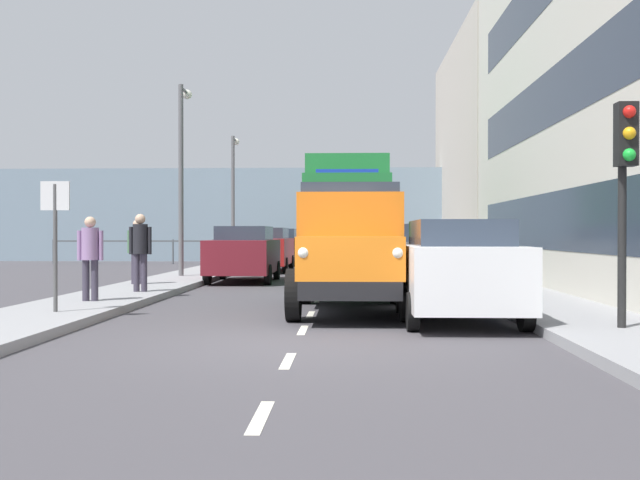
{
  "coord_description": "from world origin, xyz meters",
  "views": [
    {
      "loc": [
        -0.73,
        10.02,
        1.5
      ],
      "look_at": [
        0.24,
        -13.82,
        1.29
      ],
      "focal_mm": 41.49,
      "sensor_mm": 36.0,
      "label": 1
    }
  ],
  "objects": [
    {
      "name": "ground_plane",
      "position": [
        0.0,
        -8.91,
        0.0
      ],
      "size": [
        80.0,
        80.0,
        0.0
      ],
      "primitive_type": "plane",
      "color": "#423F44"
    },
    {
      "name": "sidewalk_left",
      "position": [
        -4.54,
        -8.91,
        0.07
      ],
      "size": [
        2.09,
        35.47,
        0.15
      ],
      "primitive_type": "cube",
      "color": "gray",
      "rests_on": "ground_plane"
    },
    {
      "name": "sidewalk_right",
      "position": [
        4.54,
        -8.91,
        0.07
      ],
      "size": [
        2.09,
        35.47,
        0.15
      ],
      "primitive_type": "cube",
      "color": "gray",
      "rests_on": "ground_plane"
    },
    {
      "name": "road_centreline_markings",
      "position": [
        0.0,
        -7.68,
        0.0
      ],
      "size": [
        0.12,
        29.82,
        0.01
      ],
      "color": "silver",
      "rests_on": "ground_plane"
    },
    {
      "name": "building_far_block",
      "position": [
        -9.88,
        -25.31,
        5.28
      ],
      "size": [
        8.59,
        13.75,
        10.56
      ],
      "color": "beige",
      "rests_on": "ground_plane"
    },
    {
      "name": "sea_horizon",
      "position": [
        0.0,
        -29.65,
        2.5
      ],
      "size": [
        80.0,
        0.8,
        5.0
      ],
      "primitive_type": "cube",
      "color": "gray",
      "rests_on": "ground_plane"
    },
    {
      "name": "seawall_railing",
      "position": [
        -0.0,
        -26.05,
        0.92
      ],
      "size": [
        28.08,
        0.08,
        1.2
      ],
      "color": "#4C5156",
      "rests_on": "ground_plane"
    },
    {
      "name": "truck_vintage_orange",
      "position": [
        -0.73,
        -3.84,
        1.18
      ],
      "size": [
        2.17,
        5.64,
        2.43
      ],
      "color": "black",
      "rests_on": "ground_plane"
    },
    {
      "name": "lorry_cargo_green",
      "position": [
        -0.65,
        -13.61,
        2.08
      ],
      "size": [
        2.58,
        8.2,
        3.87
      ],
      "color": "#1E7033",
      "rests_on": "ground_plane"
    },
    {
      "name": "car_white_kerbside_near",
      "position": [
        -2.55,
        -2.58,
        0.9
      ],
      "size": [
        1.9,
        4.15,
        1.72
      ],
      "color": "white",
      "rests_on": "ground_plane"
    },
    {
      "name": "car_grey_kerbside_1",
      "position": [
        -2.55,
        -7.95,
        0.89
      ],
      "size": [
        1.78,
        3.84,
        1.72
      ],
      "color": "slate",
      "rests_on": "ground_plane"
    },
    {
      "name": "car_silver_kerbside_2",
      "position": [
        -2.55,
        -13.02,
        0.89
      ],
      "size": [
        1.85,
        3.97,
        1.72
      ],
      "color": "#B7BABF",
      "rests_on": "ground_plane"
    },
    {
      "name": "car_maroon_oppositeside_0",
      "position": [
        2.55,
        -12.7,
        0.9
      ],
      "size": [
        1.96,
        4.15,
        1.72
      ],
      "color": "maroon",
      "rests_on": "ground_plane"
    },
    {
      "name": "car_red_oppositeside_1",
      "position": [
        2.55,
        -18.99,
        0.9
      ],
      "size": [
        1.89,
        4.7,
        1.72
      ],
      "color": "#B21E1E",
      "rests_on": "ground_plane"
    },
    {
      "name": "car_black_oppositeside_2",
      "position": [
        2.55,
        -24.73,
        0.9
      ],
      "size": [
        1.86,
        4.58,
        1.72
      ],
      "color": "black",
      "rests_on": "ground_plane"
    },
    {
      "name": "pedestrian_strolling",
      "position": [
        4.47,
        -4.54,
        1.14
      ],
      "size": [
        0.53,
        0.34,
        1.69
      ],
      "color": "#383342",
      "rests_on": "sidewalk_right"
    },
    {
      "name": "pedestrian_in_dark_coat",
      "position": [
        4.13,
        -6.91,
        1.22
      ],
      "size": [
        0.53,
        0.34,
        1.8
      ],
      "color": "#383342",
      "rests_on": "sidewalk_right"
    },
    {
      "name": "pedestrian_with_bag",
      "position": [
        4.94,
        -9.43,
        1.16
      ],
      "size": [
        0.53,
        0.34,
        1.72
      ],
      "color": "#383342",
      "rests_on": "sidewalk_right"
    },
    {
      "name": "traffic_light_near",
      "position": [
        -4.62,
        -0.62,
        2.47
      ],
      "size": [
        0.28,
        0.41,
        3.2
      ],
      "color": "black",
      "rests_on": "sidewalk_left"
    },
    {
      "name": "lamp_post_promenade",
      "position": [
        4.66,
        -13.5,
        3.81
      ],
      "size": [
        0.32,
        1.14,
        6.11
      ],
      "color": "#59595B",
      "rests_on": "sidewalk_right"
    },
    {
      "name": "lamp_post_far",
      "position": [
        4.6,
        -23.59,
        3.65
      ],
      "size": [
        0.32,
        1.14,
        5.79
      ],
      "color": "#59595B",
      "rests_on": "sidewalk_right"
    },
    {
      "name": "street_sign",
      "position": [
        4.35,
        -2.5,
        1.68
      ],
      "size": [
        0.5,
        0.07,
        2.25
      ],
      "color": "#4C4C4C",
      "rests_on": "sidewalk_right"
    }
  ]
}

